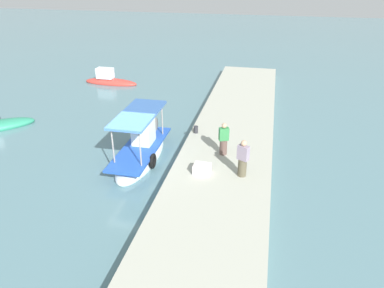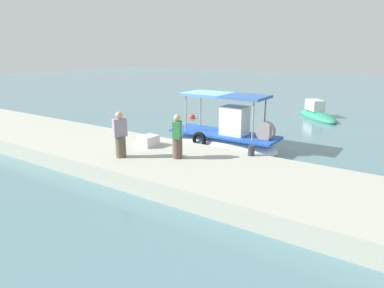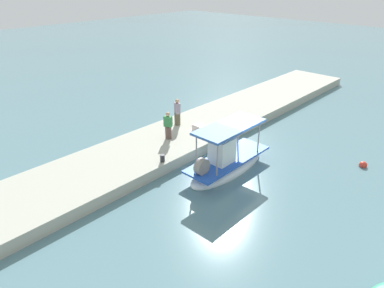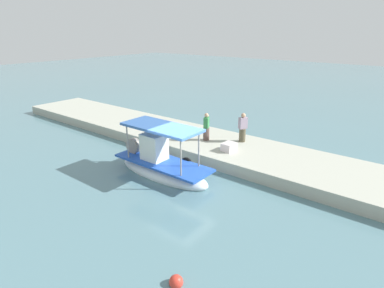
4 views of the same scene
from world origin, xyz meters
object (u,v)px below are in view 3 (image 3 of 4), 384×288
fisherman_near_bollard (177,113)px  mooring_bollard (162,158)px  main_fishing_boat (227,162)px  cargo_crate (200,128)px  marker_buoy (363,165)px  fisherman_by_crate (168,127)px

fisherman_near_bollard → mooring_bollard: (3.88, 2.84, -0.57)m
main_fishing_boat → mooring_bollard: 3.28m
cargo_crate → marker_buoy: (-3.53, 8.42, -0.74)m
fisherman_near_bollard → main_fishing_boat: bearing=73.2°
mooring_bollard → cargo_crate: bearing=-164.4°
marker_buoy → main_fishing_boat: bearing=-43.6°
fisherman_by_crate → marker_buoy: (-5.49, 9.07, -1.25)m
fisherman_by_crate → cargo_crate: 2.13m
main_fishing_boat → cargo_crate: main_fishing_boat is taller
main_fishing_boat → cargo_crate: bearing=-116.8°
fisherman_by_crate → cargo_crate: bearing=161.6°
mooring_bollard → fisherman_near_bollard: bearing=-143.8°
fisherman_near_bollard → cargo_crate: 1.81m
main_fishing_boat → fisherman_near_bollard: bearing=-106.8°
fisherman_near_bollard → marker_buoy: fisherman_near_bollard is taller
fisherman_near_bollard → cargo_crate: size_ratio=2.29×
mooring_bollard → marker_buoy: (-7.59, 7.30, -0.71)m
mooring_bollard → marker_buoy: size_ratio=0.94×
mooring_bollard → cargo_crate: cargo_crate is taller
main_fishing_boat → mooring_bollard: size_ratio=14.04×
fisherman_by_crate → mooring_bollard: 2.80m
main_fishing_boat → cargo_crate: 3.84m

